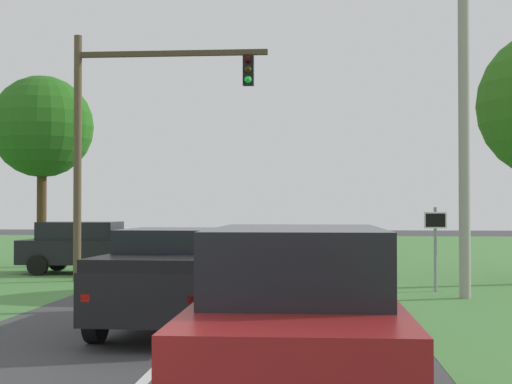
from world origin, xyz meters
TOP-DOWN VIEW (x-y plane):
  - ground_plane at (0.00, 10.11)m, footprint 120.00×120.00m
  - red_suv_near at (2.05, 3.31)m, footprint 2.16×4.71m
  - pickup_truck_lead at (-0.35, 9.63)m, footprint 2.45×5.51m
  - traffic_light at (-3.56, 18.29)m, footprint 5.94×0.40m
  - keep_moving_sign at (5.41, 16.33)m, footprint 0.60×0.09m
  - crossing_suv_far at (-5.65, 21.03)m, footprint 4.33×2.18m
  - utility_pole_right at (5.90, 14.86)m, footprint 0.28×0.28m
  - extra_tree_1 at (-8.13, 23.64)m, footprint 3.84×3.84m

SIDE VIEW (x-z plane):
  - ground_plane at x=0.00m, z-range 0.00..0.00m
  - crossing_suv_far at x=-5.65m, z-range 0.04..1.80m
  - pickup_truck_lead at x=-0.35m, z-range 0.03..1.89m
  - red_suv_near at x=2.05m, z-range 0.04..2.09m
  - keep_moving_sign at x=5.41m, z-range 0.32..2.58m
  - utility_pole_right at x=5.90m, z-range 0.00..8.10m
  - traffic_light at x=-3.56m, z-range 1.10..8.61m
  - extra_tree_1 at x=-8.13m, z-range 1.67..8.90m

